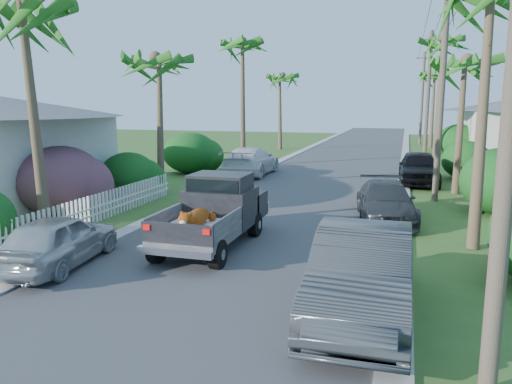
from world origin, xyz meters
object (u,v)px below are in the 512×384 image
(parked_car_rn, at_px, (362,274))
(palm_r_c, at_px, (442,40))
(parked_car_rm, at_px, (386,202))
(utility_pole_d, at_px, (422,98))
(palm_r_d, at_px, (435,74))
(utility_pole_b, at_px, (442,91))
(pickup_truck, at_px, (217,210))
(palm_r_b, at_px, (465,61))
(parked_car_rf, at_px, (419,168))
(palm_l_d, at_px, (280,76))
(palm_l_a, at_px, (25,2))
(utility_pole_c, at_px, (428,96))
(palm_l_b, at_px, (158,58))
(parked_car_ln, at_px, (58,241))
(palm_l_c, at_px, (243,43))
(parked_car_lf, at_px, (251,161))

(parked_car_rn, height_order, palm_r_c, palm_r_c)
(parked_car_rm, height_order, utility_pole_d, utility_pole_d)
(palm_r_d, height_order, utility_pole_b, utility_pole_b)
(parked_car_rn, bearing_deg, pickup_truck, 137.89)
(palm_r_b, distance_m, utility_pole_d, 28.05)
(parked_car_rf, relative_size, palm_r_d, 0.61)
(palm_l_d, height_order, palm_r_d, palm_r_d)
(palm_l_a, bearing_deg, palm_l_d, 90.55)
(palm_r_b, bearing_deg, utility_pole_c, 94.40)
(palm_l_a, bearing_deg, palm_l_b, 93.81)
(parked_car_rf, xyz_separation_m, parked_car_ln, (-9.07, -16.52, -0.16))
(palm_r_b, bearing_deg, parked_car_ln, -127.38)
(palm_r_b, height_order, utility_pole_b, utility_pole_b)
(palm_l_b, height_order, utility_pole_d, utility_pole_d)
(parked_car_rn, bearing_deg, parked_car_rf, 84.57)
(palm_l_b, bearing_deg, utility_pole_c, 52.22)
(parked_car_ln, xyz_separation_m, utility_pole_d, (9.67, 41.97, 3.92))
(palm_l_c, relative_size, palm_r_c, 0.98)
(parked_car_ln, distance_m, palm_r_d, 40.83)
(parked_car_ln, distance_m, palm_r_c, 28.00)
(parked_car_rm, distance_m, palm_l_a, 13.00)
(parked_car_rf, distance_m, utility_pole_c, 11.13)
(pickup_truck, bearing_deg, palm_l_b, 126.92)
(palm_r_b, bearing_deg, palm_l_c, 150.95)
(parked_car_rf, height_order, palm_l_a, palm_l_a)
(palm_l_d, xyz_separation_m, utility_pole_b, (12.10, -21.00, -1.84))
(palm_l_c, relative_size, palm_l_d, 1.19)
(parked_car_ln, height_order, parked_car_lf, parked_car_lf)
(utility_pole_d, bearing_deg, palm_r_d, -73.30)
(palm_r_d, bearing_deg, palm_r_c, -91.23)
(palm_r_b, bearing_deg, parked_car_lf, 164.08)
(parked_car_rf, xyz_separation_m, palm_l_b, (-11.80, -5.55, 5.31))
(parked_car_rm, distance_m, parked_car_lf, 12.36)
(parked_car_rn, distance_m, palm_r_c, 26.90)
(parked_car_lf, xyz_separation_m, palm_r_c, (10.43, 7.91, 7.30))
(parked_car_rm, xyz_separation_m, palm_l_d, (-10.21, 25.38, 5.76))
(palm_l_b, bearing_deg, palm_r_d, 64.59)
(palm_l_d, distance_m, palm_r_b, 23.08)
(parked_car_rn, xyz_separation_m, utility_pole_c, (2.00, 27.78, 3.74))
(parked_car_rm, relative_size, utility_pole_d, 0.52)
(pickup_truck, relative_size, palm_r_d, 0.64)
(pickup_truck, distance_m, parked_car_ln, 4.48)
(parked_car_ln, height_order, palm_l_c, palm_l_c)
(pickup_truck, relative_size, parked_car_rm, 1.10)
(palm_l_c, height_order, palm_r_b, palm_l_c)
(palm_r_b, height_order, palm_r_c, palm_r_c)
(utility_pole_d, bearing_deg, palm_l_b, -111.80)
(palm_l_d, relative_size, utility_pole_d, 0.86)
(utility_pole_c, bearing_deg, utility_pole_d, 90.00)
(parked_car_rn, distance_m, palm_l_d, 35.69)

